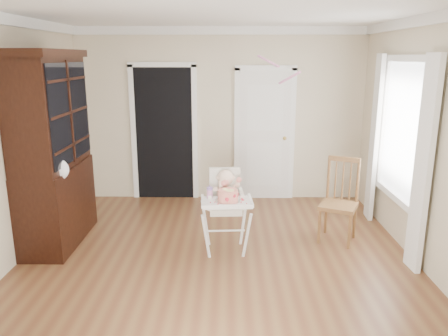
{
  "coord_description": "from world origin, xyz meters",
  "views": [
    {
      "loc": [
        0.13,
        -4.39,
        2.26
      ],
      "look_at": [
        0.08,
        0.34,
        1.05
      ],
      "focal_mm": 35.0,
      "sensor_mm": 36.0,
      "label": 1
    }
  ],
  "objects_px": {
    "sippy_cup": "(210,192)",
    "china_cabinet": "(52,150)",
    "cake": "(228,196)",
    "dining_chair": "(339,203)",
    "high_chair": "(226,201)"
  },
  "relations": [
    {
      "from": "sippy_cup",
      "to": "china_cabinet",
      "type": "height_order",
      "value": "china_cabinet"
    },
    {
      "from": "cake",
      "to": "sippy_cup",
      "type": "xyz_separation_m",
      "value": [
        -0.21,
        0.11,
        0.0
      ]
    },
    {
      "from": "cake",
      "to": "china_cabinet",
      "type": "relative_size",
      "value": 0.12
    },
    {
      "from": "sippy_cup",
      "to": "dining_chair",
      "type": "relative_size",
      "value": 0.16
    },
    {
      "from": "high_chair",
      "to": "cake",
      "type": "height_order",
      "value": "high_chair"
    },
    {
      "from": "cake",
      "to": "china_cabinet",
      "type": "height_order",
      "value": "china_cabinet"
    },
    {
      "from": "sippy_cup",
      "to": "china_cabinet",
      "type": "bearing_deg",
      "value": 168.7
    },
    {
      "from": "high_chair",
      "to": "sippy_cup",
      "type": "xyz_separation_m",
      "value": [
        -0.18,
        -0.12,
        0.15
      ]
    },
    {
      "from": "high_chair",
      "to": "dining_chair",
      "type": "height_order",
      "value": "dining_chair"
    },
    {
      "from": "high_chair",
      "to": "sippy_cup",
      "type": "height_order",
      "value": "high_chair"
    },
    {
      "from": "high_chair",
      "to": "china_cabinet",
      "type": "xyz_separation_m",
      "value": [
        -2.08,
        0.26,
        0.55
      ]
    },
    {
      "from": "high_chair",
      "to": "dining_chair",
      "type": "bearing_deg",
      "value": 10.26
    },
    {
      "from": "china_cabinet",
      "to": "cake",
      "type": "bearing_deg",
      "value": -13.02
    },
    {
      "from": "sippy_cup",
      "to": "china_cabinet",
      "type": "distance_m",
      "value": 1.98
    },
    {
      "from": "high_chair",
      "to": "sippy_cup",
      "type": "relative_size",
      "value": 6.1
    }
  ]
}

